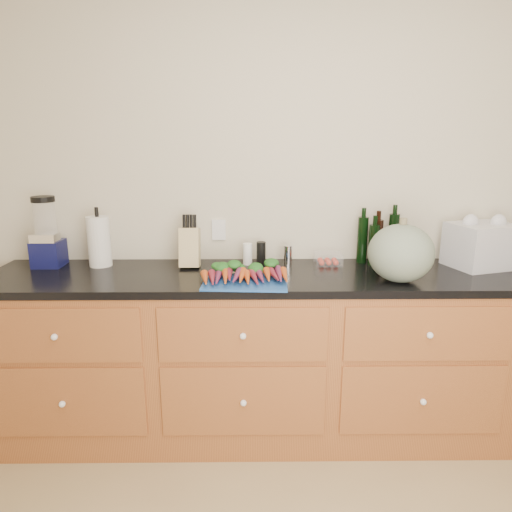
{
  "coord_description": "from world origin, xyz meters",
  "views": [
    {
      "loc": [
        -0.41,
        -1.04,
        1.63
      ],
      "look_at": [
        -0.38,
        1.2,
        1.06
      ],
      "focal_mm": 32.0,
      "sensor_mm": 36.0,
      "label": 1
    }
  ],
  "objects_px": {
    "cutting_board": "(246,281)",
    "carrots": "(246,274)",
    "blender_appliance": "(47,236)",
    "paper_towel": "(99,241)",
    "squash": "(401,253)",
    "knife_block": "(190,248)",
    "tomato_box": "(328,259)"
  },
  "relations": [
    {
      "from": "cutting_board",
      "to": "carrots",
      "type": "bearing_deg",
      "value": 90.0
    },
    {
      "from": "cutting_board",
      "to": "blender_appliance",
      "type": "distance_m",
      "value": 1.17
    },
    {
      "from": "paper_towel",
      "to": "squash",
      "type": "bearing_deg",
      "value": -11.02
    },
    {
      "from": "carrots",
      "to": "cutting_board",
      "type": "bearing_deg",
      "value": -90.0
    },
    {
      "from": "knife_block",
      "to": "cutting_board",
      "type": "bearing_deg",
      "value": -43.62
    },
    {
      "from": "squash",
      "to": "paper_towel",
      "type": "xyz_separation_m",
      "value": [
        -1.6,
        0.31,
        -0.01
      ]
    },
    {
      "from": "cutting_board",
      "to": "squash",
      "type": "relative_size",
      "value": 1.28
    },
    {
      "from": "cutting_board",
      "to": "paper_towel",
      "type": "distance_m",
      "value": 0.89
    },
    {
      "from": "carrots",
      "to": "tomato_box",
      "type": "bearing_deg",
      "value": 32.36
    },
    {
      "from": "squash",
      "to": "tomato_box",
      "type": "bearing_deg",
      "value": 133.58
    },
    {
      "from": "paper_towel",
      "to": "cutting_board",
      "type": "bearing_deg",
      "value": -21.22
    },
    {
      "from": "carrots",
      "to": "paper_towel",
      "type": "relative_size",
      "value": 1.56
    },
    {
      "from": "squash",
      "to": "blender_appliance",
      "type": "distance_m",
      "value": 1.91
    },
    {
      "from": "blender_appliance",
      "to": "carrots",
      "type": "bearing_deg",
      "value": -14.33
    },
    {
      "from": "squash",
      "to": "blender_appliance",
      "type": "bearing_deg",
      "value": 170.69
    },
    {
      "from": "carrots",
      "to": "paper_towel",
      "type": "xyz_separation_m",
      "value": [
        -0.82,
        0.29,
        0.11
      ]
    },
    {
      "from": "squash",
      "to": "knife_block",
      "type": "height_order",
      "value": "squash"
    },
    {
      "from": "tomato_box",
      "to": "cutting_board",
      "type": "bearing_deg",
      "value": -144.75
    },
    {
      "from": "cutting_board",
      "to": "blender_appliance",
      "type": "xyz_separation_m",
      "value": [
        -1.11,
        0.32,
        0.17
      ]
    },
    {
      "from": "carrots",
      "to": "tomato_box",
      "type": "distance_m",
      "value": 0.55
    },
    {
      "from": "blender_appliance",
      "to": "knife_block",
      "type": "xyz_separation_m",
      "value": [
        0.8,
        -0.02,
        -0.06
      ]
    },
    {
      "from": "paper_towel",
      "to": "knife_block",
      "type": "distance_m",
      "value": 0.51
    },
    {
      "from": "squash",
      "to": "tomato_box",
      "type": "xyz_separation_m",
      "value": [
        -0.31,
        0.32,
        -0.11
      ]
    },
    {
      "from": "carrots",
      "to": "squash",
      "type": "relative_size",
      "value": 1.35
    },
    {
      "from": "paper_towel",
      "to": "knife_block",
      "type": "height_order",
      "value": "paper_towel"
    },
    {
      "from": "squash",
      "to": "blender_appliance",
      "type": "relative_size",
      "value": 0.82
    },
    {
      "from": "carrots",
      "to": "knife_block",
      "type": "distance_m",
      "value": 0.42
    },
    {
      "from": "blender_appliance",
      "to": "tomato_box",
      "type": "height_order",
      "value": "blender_appliance"
    },
    {
      "from": "carrots",
      "to": "paper_towel",
      "type": "bearing_deg",
      "value": 160.86
    },
    {
      "from": "cutting_board",
      "to": "squash",
      "type": "bearing_deg",
      "value": 0.66
    },
    {
      "from": "blender_appliance",
      "to": "knife_block",
      "type": "relative_size",
      "value": 1.81
    },
    {
      "from": "squash",
      "to": "knife_block",
      "type": "bearing_deg",
      "value": 165.01
    }
  ]
}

